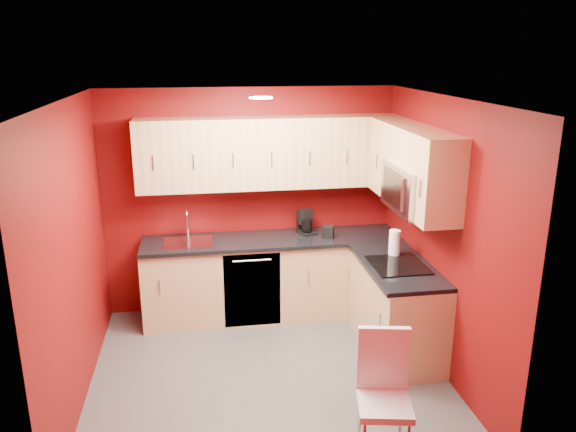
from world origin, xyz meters
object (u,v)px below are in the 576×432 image
object	(u,v)px
microwave	(415,188)
paper_towel	(395,243)
coffee_maker	(307,222)
dining_chair	(385,398)
napkin_holder	(328,232)
sink	(188,239)

from	to	relation	value
microwave	paper_towel	size ratio (longest dim) A/B	2.90
microwave	coffee_maker	xyz separation A→B (m)	(-0.79, 1.08, -0.62)
coffee_maker	dining_chair	world-z (taller)	coffee_maker
microwave	coffee_maker	size ratio (longest dim) A/B	2.87
napkin_holder	paper_towel	xyz separation A→B (m)	(0.52, -0.65, 0.07)
sink	paper_towel	size ratio (longest dim) A/B	1.98
microwave	dining_chair	xyz separation A→B (m)	(-0.69, -1.40, -1.19)
coffee_maker	paper_towel	distance (m)	1.09
microwave	sink	world-z (taller)	microwave
napkin_holder	paper_towel	size ratio (longest dim) A/B	0.48
sink	dining_chair	size ratio (longest dim) A/B	0.55
dining_chair	coffee_maker	bearing A→B (deg)	103.36
napkin_holder	paper_towel	distance (m)	0.83
microwave	dining_chair	world-z (taller)	microwave
microwave	dining_chair	distance (m)	1.96
napkin_holder	dining_chair	distance (m)	2.37
coffee_maker	napkin_holder	size ratio (longest dim) A/B	2.09
sink	paper_towel	bearing A→B (deg)	-19.99
coffee_maker	paper_towel	bearing A→B (deg)	-70.79
microwave	coffee_maker	distance (m)	1.47
dining_chair	sink	bearing A→B (deg)	131.44
sink	dining_chair	world-z (taller)	sink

